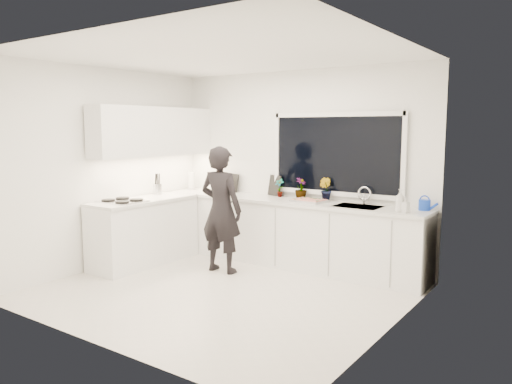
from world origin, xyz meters
The scene contains 25 objects.
floor centered at (0.00, 0.00, -0.01)m, with size 4.00×3.50×0.02m, color beige.
wall_back centered at (0.00, 1.76, 1.35)m, with size 4.00×0.02×2.70m, color white.
wall_left centered at (-2.01, 0.00, 1.35)m, with size 0.02×3.50×2.70m, color white.
wall_right centered at (2.01, 0.00, 1.35)m, with size 0.02×3.50×2.70m, color white.
ceiling centered at (0.00, 0.00, 2.71)m, with size 4.00×3.50×0.02m, color white.
window centered at (0.60, 1.73, 1.55)m, with size 1.80×0.02×1.00m, color black.
base_cabinets_back centered at (0.00, 1.45, 0.44)m, with size 3.92×0.58×0.88m, color white.
base_cabinets_left centered at (-1.67, 0.35, 0.44)m, with size 0.58×1.60×0.88m, color white.
countertop_back centered at (0.00, 1.44, 0.90)m, with size 3.94×0.62×0.04m, color silver.
countertop_left centered at (-1.67, 0.35, 0.90)m, with size 0.62×1.60×0.04m, color silver.
upper_cabinets centered at (-1.79, 0.70, 1.85)m, with size 0.34×2.10×0.70m, color white.
sink centered at (1.05, 1.45, 0.87)m, with size 0.58×0.42×0.14m, color silver.
faucet centered at (1.05, 1.65, 1.03)m, with size 0.03×0.03×0.22m, color silver.
stovetop centered at (-1.69, 0.00, 0.94)m, with size 0.56×0.48×0.03m, color black.
person centered at (-0.53, 0.65, 0.83)m, with size 0.61×0.40×1.67m, color black.
pizza_tray centered at (0.37, 1.42, 0.94)m, with size 0.44×0.32×0.03m, color silver.
pizza centered at (0.37, 1.42, 0.95)m, with size 0.40×0.28×0.01m, color red.
watering_can centered at (1.83, 1.61, 0.98)m, with size 0.14×0.14×0.13m, color blue.
paper_towel_roll centered at (-1.85, 1.55, 1.05)m, with size 0.11×0.11×0.26m, color silver.
knife_block centered at (-1.31, 1.59, 1.03)m, with size 0.13×0.10×0.22m, color olive.
utensil_crock centered at (-1.85, 0.80, 1.00)m, with size 0.13×0.13×0.16m, color #B6B6BB.
picture_frame_large centered at (-1.11, 1.69, 1.06)m, with size 0.22×0.02×0.28m, color black.
picture_frame_small centered at (-0.36, 1.69, 1.07)m, with size 0.25×0.02×0.30m, color black.
herb_plants centered at (0.22, 1.61, 1.07)m, with size 0.91×0.19×0.32m.
soap_bottles centered at (1.66, 1.30, 1.04)m, with size 0.17×0.11×0.27m.
Camera 1 is at (3.55, -4.39, 1.90)m, focal length 35.00 mm.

